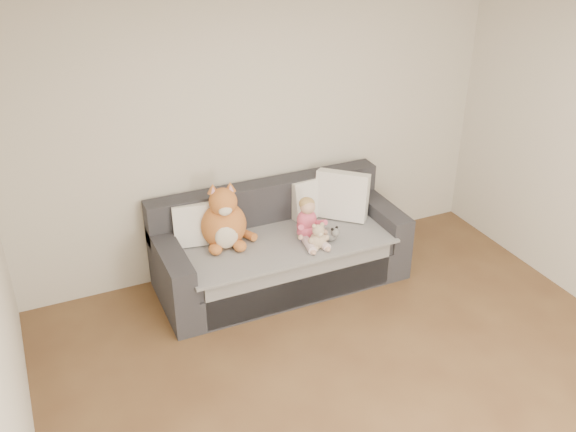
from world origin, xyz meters
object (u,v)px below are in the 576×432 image
object	(u,v)px
sippy_cup	(304,233)
toddler	(308,223)
sofa	(279,250)
teddy_bear	(318,238)
plush_cat	(224,222)

from	to	relation	value
sippy_cup	toddler	bearing A→B (deg)	-16.35
sippy_cup	sofa	bearing A→B (deg)	132.09
toddler	teddy_bear	world-z (taller)	toddler
teddy_bear	sippy_cup	bearing A→B (deg)	108.77
sofa	toddler	size ratio (longest dim) A/B	5.52
sofa	toddler	distance (m)	0.42
plush_cat	sippy_cup	xyz separation A→B (m)	(0.65, -0.21, -0.16)
sofa	plush_cat	bearing A→B (deg)	176.31
sofa	toddler	bearing A→B (deg)	-43.79
plush_cat	sofa	bearing A→B (deg)	5.62
toddler	teddy_bear	bearing A→B (deg)	-83.30
sofa	plush_cat	world-z (taller)	plush_cat
plush_cat	teddy_bear	world-z (taller)	plush_cat
teddy_bear	sippy_cup	world-z (taller)	teddy_bear
toddler	sofa	bearing A→B (deg)	137.93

